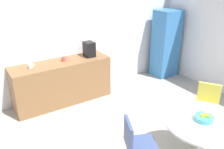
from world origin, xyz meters
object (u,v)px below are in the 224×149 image
round_table (203,129)px  mug_green (64,59)px  mug_white (30,66)px  fruit_bowl (204,118)px  chair_navy (135,141)px  coffee_maker (89,49)px  chair_yellow (207,102)px  mug_red (89,54)px  locker_cabinet (166,44)px

round_table → mug_green: 2.97m
mug_white → mug_green: bearing=1.7°
mug_white → fruit_bowl: bearing=-60.9°
chair_navy → mug_white: mug_white is taller
round_table → mug_white: mug_white is taller
fruit_bowl → round_table: bearing=-71.2°
mug_white → coffee_maker: 1.28m
mug_green → coffee_maker: (0.58, -0.02, 0.11)m
round_table → chair_yellow: 0.97m
fruit_bowl → mug_green: mug_green is taller
mug_green → coffee_maker: 0.60m
round_table → mug_red: bearing=95.4°
mug_white → coffee_maker: (1.27, -0.00, 0.11)m
fruit_bowl → coffee_maker: size_ratio=0.80×
round_table → chair_navy: 0.97m
fruit_bowl → mug_red: mug_red is taller
chair_yellow → fruit_bowl: fruit_bowl is taller
chair_yellow → mug_red: (-1.08, 2.30, 0.43)m
locker_cabinet → mug_white: bearing=178.3°
chair_navy → mug_red: mug_red is taller
chair_yellow → mug_white: bearing=136.2°
chair_navy → mug_green: 2.46m
round_table → chair_yellow: size_ratio=1.33×
mug_green → round_table: bearing=-72.9°
mug_white → mug_red: 1.29m
mug_green → mug_red: size_ratio=1.00×
mug_red → chair_navy: bearing=-104.3°
chair_yellow → mug_white: size_ratio=6.43×
locker_cabinet → fruit_bowl: 3.30m
chair_navy → mug_green: bearing=89.5°
mug_red → chair_yellow: bearing=-64.8°
chair_navy → mug_white: bearing=105.4°
chair_yellow → coffee_maker: bearing=115.8°
locker_cabinet → coffee_maker: size_ratio=5.39×
locker_cabinet → chair_yellow: 2.45m
chair_yellow → fruit_bowl: 1.00m
round_table → chair_navy: bearing=156.3°
chair_navy → mug_white: 2.53m
fruit_bowl → chair_yellow: bearing=32.4°
round_table → mug_green: bearing=107.1°
locker_cabinet → mug_green: locker_cabinet is taller
mug_green → coffee_maker: size_ratio=0.40×
mug_green → mug_red: same height
round_table → coffee_maker: size_ratio=3.46×
mug_red → mug_white: bearing=-178.6°
locker_cabinet → round_table: 3.31m
locker_cabinet → fruit_bowl: (-1.91, -2.69, -0.08)m
mug_white → mug_green: size_ratio=1.00×
mug_green → mug_red: bearing=1.0°
fruit_bowl → locker_cabinet: bearing=54.6°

